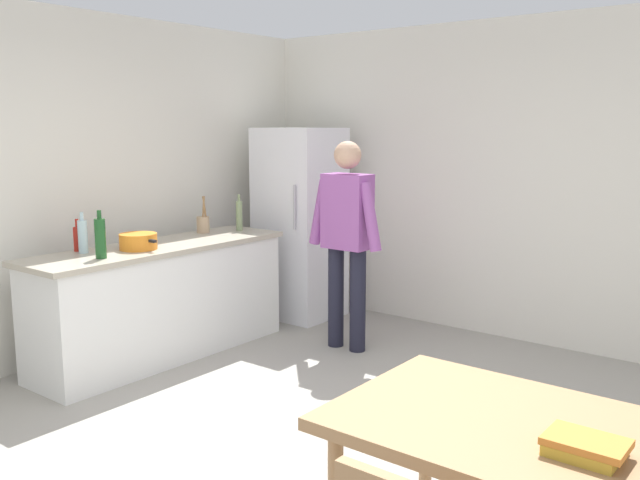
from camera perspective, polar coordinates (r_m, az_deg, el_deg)
The scene contains 14 objects.
ground_plane at distance 3.88m, azimuth -2.68°, elevation -18.50°, with size 14.00×14.00×0.00m, color #9E998E.
wall_back at distance 6.04m, azimuth 16.16°, elevation 4.65°, with size 6.40×0.12×2.70m, color silver.
wall_left at distance 5.61m, azimuth -22.02°, elevation 3.99°, with size 0.12×5.60×2.70m, color silver.
kitchen_counter at distance 5.60m, azimuth -13.01°, elevation -4.90°, with size 0.64×2.20×0.90m.
refrigerator at distance 6.55m, azimuth -1.67°, elevation 1.40°, with size 0.70×0.67×1.80m.
person at distance 5.53m, azimuth 2.25°, elevation 0.72°, with size 0.70×0.22×1.70m.
dining_table at distance 2.69m, azimuth 16.77°, elevation -16.09°, with size 1.40×0.90×0.75m.
cooking_pot at distance 5.33m, azimuth -14.85°, elevation -0.11°, with size 0.40×0.28×0.12m.
utensil_jar at distance 6.04m, azimuth -9.68°, elevation 1.35°, with size 0.11×0.11×0.32m.
bottle_vinegar_tall at distance 6.12m, azimuth -6.72°, elevation 2.06°, with size 0.06×0.06×0.32m.
bottle_sauce_red at distance 5.38m, azimuth -19.48°, elevation 0.14°, with size 0.06×0.06×0.24m.
bottle_water_clear at distance 5.28m, azimuth -19.10°, elevation 0.32°, with size 0.07×0.07×0.30m.
bottle_wine_green at distance 5.03m, azimuth -17.78°, elevation 0.18°, with size 0.08×0.08×0.34m.
book_stack at distance 2.50m, azimuth 21.16°, elevation -15.67°, with size 0.26×0.20×0.06m.
Camera 1 is at (2.24, -2.59, 1.82)m, focal length 38.55 mm.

